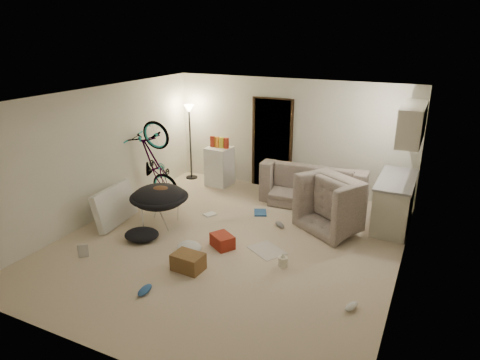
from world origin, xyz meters
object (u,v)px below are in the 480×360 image
at_px(kitchen_counter, 394,203).
at_px(tv_box, 115,206).
at_px(saucer_chair, 160,202).
at_px(drink_case_a, 188,262).
at_px(juicer, 283,261).
at_px(drink_case_b, 222,241).
at_px(armchair, 344,208).
at_px(mini_fridge, 219,166).
at_px(bicycle, 156,179).
at_px(sofa, 314,188).
at_px(floor_lamp, 190,126).

distance_m(kitchen_counter, tv_box, 5.22).
distance_m(kitchen_counter, saucer_chair, 4.36).
height_order(kitchen_counter, drink_case_a, kitchen_counter).
distance_m(tv_box, juicer, 3.41).
distance_m(drink_case_a, drink_case_b, 0.87).
distance_m(kitchen_counter, armchair, 0.95).
height_order(drink_case_a, drink_case_b, drink_case_a).
relative_size(armchair, mini_fridge, 1.29).
height_order(mini_fridge, drink_case_a, mini_fridge).
bearing_deg(drink_case_b, mini_fridge, 151.16).
xyz_separation_m(armchair, drink_case_b, (-1.64, -1.70, -0.26)).
relative_size(mini_fridge, drink_case_a, 1.95).
xyz_separation_m(mini_fridge, tv_box, (-0.75, -2.76, -0.09)).
distance_m(armchair, drink_case_b, 2.37).
xyz_separation_m(bicycle, drink_case_a, (2.14, -2.13, -0.34)).
relative_size(kitchen_counter, mini_fridge, 1.66).
relative_size(saucer_chair, drink_case_a, 2.34).
xyz_separation_m(mini_fridge, juicer, (2.66, -2.86, -0.36)).
bearing_deg(drink_case_a, bicycle, 138.40).
xyz_separation_m(kitchen_counter, juicer, (-1.33, -2.31, -0.35)).
bearing_deg(tv_box, sofa, 34.50).
relative_size(floor_lamp, juicer, 8.52).
bearing_deg(sofa, tv_box, 38.00).
bearing_deg(floor_lamp, tv_box, -88.00).
xyz_separation_m(sofa, juicer, (0.32, -2.76, -0.23)).
relative_size(drink_case_b, juicer, 1.84).
height_order(saucer_chair, juicer, saucer_chair).
bearing_deg(tv_box, drink_case_a, -27.51).
bearing_deg(sofa, drink_case_b, 70.04).
relative_size(saucer_chair, drink_case_b, 2.76).
distance_m(mini_fridge, drink_case_a, 3.87).
distance_m(sofa, mini_fridge, 2.34).
bearing_deg(drink_case_a, mini_fridge, 114.50).
height_order(sofa, juicer, sofa).
bearing_deg(drink_case_b, juicer, 25.50).
bearing_deg(tv_box, mini_fridge, 68.56).
bearing_deg(armchair, sofa, -15.96).
bearing_deg(juicer, floor_lamp, 139.82).
distance_m(floor_lamp, saucer_chair, 2.83).
relative_size(sofa, mini_fridge, 2.42).
relative_size(floor_lamp, tv_box, 1.67).
bearing_deg(armchair, tv_box, 56.29).
bearing_deg(sofa, drink_case_a, 72.06).
xyz_separation_m(saucer_chair, juicer, (2.60, -0.42, -0.37)).
distance_m(floor_lamp, drink_case_a, 4.47).
xyz_separation_m(kitchen_counter, mini_fridge, (-3.98, 0.55, 0.01)).
height_order(floor_lamp, sofa, floor_lamp).
height_order(drink_case_a, juicer, drink_case_a).
relative_size(bicycle, mini_fridge, 2.00).
distance_m(kitchen_counter, bicycle, 4.82).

